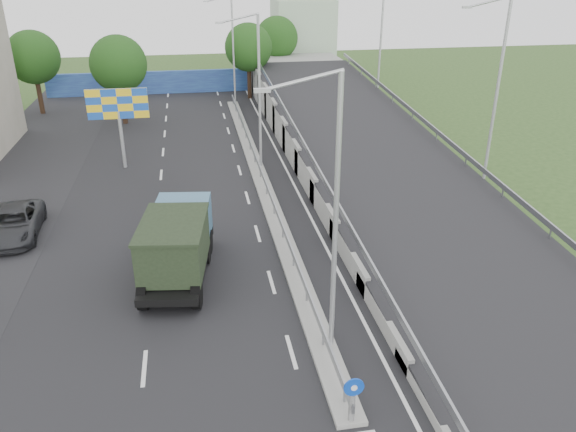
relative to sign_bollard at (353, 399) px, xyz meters
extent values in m
cube|color=black|center=(-3.00, 17.83, -1.03)|extent=(26.00, 90.00, 0.04)
cube|color=gray|center=(0.00, 21.83, -0.93)|extent=(1.00, 44.00, 0.20)
cube|color=gray|center=(12.30, 21.83, 1.32)|extent=(0.10, 50.00, 0.32)
cube|color=gray|center=(2.80, 21.83, 1.32)|extent=(0.10, 50.00, 0.32)
cube|color=gray|center=(0.00, 21.83, -0.28)|extent=(0.08, 44.00, 0.32)
cylinder|color=gray|center=(0.00, 21.83, -0.53)|extent=(0.09, 0.09, 0.60)
cylinder|color=black|center=(0.00, 0.03, -0.23)|extent=(0.20, 0.20, 1.20)
cylinder|color=#0C3FBF|center=(0.00, -0.05, 0.52)|extent=(0.64, 0.05, 0.64)
cylinder|color=white|center=(0.00, -0.08, 0.52)|extent=(0.20, 0.03, 0.20)
cylinder|color=#B2B5B7|center=(0.30, 3.83, 4.17)|extent=(0.18, 0.18, 10.00)
cylinder|color=#B2B5B7|center=(-0.90, 3.83, 8.92)|extent=(2.57, 0.12, 0.66)
cube|color=#B2B5B7|center=(-2.10, 3.83, 8.67)|extent=(0.50, 0.18, 0.12)
cylinder|color=#B2B5B7|center=(0.30, 23.83, 4.17)|extent=(0.18, 0.18, 10.00)
cylinder|color=#B2B5B7|center=(-0.90, 23.83, 8.92)|extent=(2.57, 0.12, 0.66)
cube|color=#B2B5B7|center=(-2.10, 23.83, 8.67)|extent=(0.50, 0.18, 0.12)
cylinder|color=#B2B5B7|center=(0.30, 43.83, 4.17)|extent=(0.18, 0.18, 10.00)
cube|color=#B2B5B7|center=(-2.10, 43.83, 8.67)|extent=(0.50, 0.18, 0.12)
cube|color=navy|center=(-4.00, 49.83, 0.17)|extent=(30.00, 0.50, 2.40)
cube|color=#B2CCAD|center=(10.00, 57.83, 3.47)|extent=(7.00, 7.00, 9.00)
cylinder|color=#B2B5B7|center=(-9.00, 25.83, 0.97)|extent=(0.24, 0.24, 4.00)
cube|color=yellow|center=(-9.00, 25.83, 3.47)|extent=(4.00, 0.20, 2.00)
cylinder|color=black|center=(-10.00, 37.83, 0.97)|extent=(0.44, 0.44, 4.00)
sphere|color=#144011|center=(-10.00, 37.83, 4.17)|extent=(4.80, 4.80, 4.80)
cylinder|color=black|center=(2.00, 45.83, 0.97)|extent=(0.44, 0.44, 4.00)
sphere|color=#144011|center=(2.00, 45.83, 4.17)|extent=(4.80, 4.80, 4.80)
cylinder|color=black|center=(-18.00, 42.83, 0.97)|extent=(0.44, 0.44, 4.00)
sphere|color=#144011|center=(-18.00, 42.83, 4.17)|extent=(4.80, 4.80, 4.80)
cylinder|color=black|center=(6.00, 52.83, 0.97)|extent=(0.44, 0.44, 4.00)
sphere|color=#144011|center=(6.00, 52.83, 4.17)|extent=(4.80, 4.80, 4.80)
cylinder|color=black|center=(-6.03, 12.50, -0.43)|extent=(0.55, 1.24, 1.20)
cylinder|color=black|center=(-3.86, 12.20, -0.43)|extent=(0.55, 1.24, 1.20)
cylinder|color=black|center=(-6.16, 11.52, -0.43)|extent=(0.55, 1.24, 1.20)
cylinder|color=black|center=(-4.00, 11.22, -0.43)|extent=(0.55, 1.24, 1.20)
cylinder|color=black|center=(-6.69, 7.74, -0.43)|extent=(0.55, 1.24, 1.20)
cylinder|color=black|center=(-4.53, 7.43, -0.43)|extent=(0.55, 1.24, 1.20)
cube|color=black|center=(-5.26, 10.07, -0.27)|extent=(3.43, 7.06, 0.33)
cube|color=#325A78|center=(-4.91, 12.62, 0.82)|extent=(2.73, 2.08, 1.86)
cube|color=black|center=(-4.79, 13.45, 1.32)|extent=(2.07, 0.35, 0.77)
cube|color=black|center=(-4.78, 13.54, -0.32)|extent=(2.51, 0.51, 0.55)
cube|color=black|center=(-5.35, 9.42, 0.93)|extent=(3.17, 4.48, 1.97)
cube|color=black|center=(-5.35, 9.42, 1.97)|extent=(3.30, 4.60, 0.13)
imported|color=#2C2D30|center=(-13.70, 15.80, -0.29)|extent=(2.77, 5.46, 1.48)
camera|label=1|loc=(-4.22, -12.66, 12.16)|focal=35.00mm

